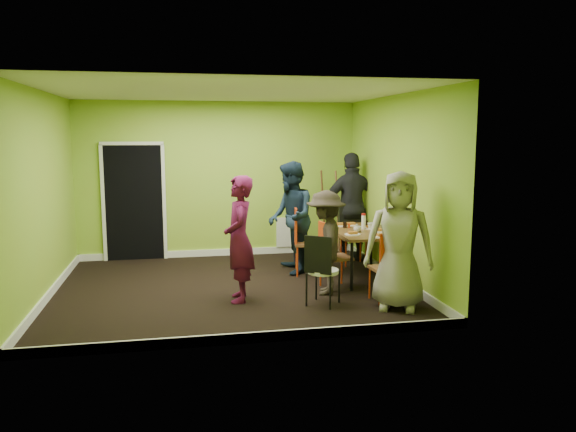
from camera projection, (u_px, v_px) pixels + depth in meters
The scene contains 28 objects.
ground at pixel (232, 288), 8.17m from camera, with size 5.00×5.00×0.00m, color black.
room_walls at pixel (229, 220), 8.06m from camera, with size 5.04×4.54×2.82m.
dining_table at pixel (363, 234), 8.65m from camera, with size 0.90×1.50×0.75m.
chair_left_far at pixel (303, 237), 8.90m from camera, with size 0.52×0.51×1.07m.
chair_left_near at pixel (331, 251), 8.07m from camera, with size 0.45×0.45×0.97m.
chair_back_end at pixel (351, 220), 9.71m from camera, with size 0.44×0.52×1.04m.
chair_front_end at pixel (389, 263), 7.37m from camera, with size 0.42×0.42×0.95m.
chair_bentwood at pixel (321, 267), 7.24m from camera, with size 0.51×0.51×0.94m.
easel at pixel (335, 213), 10.32m from camera, with size 0.63×0.60×1.58m.
plate_near_left at pixel (341, 225), 9.07m from camera, with size 0.24×0.24×0.01m, color white.
plate_near_right at pixel (353, 234), 8.25m from camera, with size 0.23×0.23×0.01m, color white.
plate_far_back at pixel (351, 225), 9.11m from camera, with size 0.23×0.23×0.01m, color white.
plate_far_front at pixel (382, 237), 8.07m from camera, with size 0.24×0.24×0.01m, color white.
plate_wall_back at pixel (371, 228), 8.79m from camera, with size 0.23×0.23×0.01m, color white.
plate_wall_front at pixel (381, 231), 8.51m from camera, with size 0.26×0.26×0.01m, color white.
thermos at pixel (364, 222), 8.73m from camera, with size 0.07×0.07×0.22m, color white.
blue_bottle at pixel (389, 226), 8.31m from camera, with size 0.07×0.07×0.22m, color #1A31C3.
orange_bottle at pixel (349, 226), 8.86m from camera, with size 0.04×0.04×0.07m, color #F04416.
glass_mid at pixel (345, 225), 8.85m from camera, with size 0.06×0.06×0.10m, color black.
glass_back at pixel (366, 223), 9.03m from camera, with size 0.06×0.06×0.09m, color black.
glass_front at pixel (387, 233), 8.13m from camera, with size 0.06×0.06×0.09m, color black.
cup_a at pixel (357, 229), 8.47m from camera, with size 0.11×0.11×0.09m, color white.
cup_b at pixel (371, 226), 8.72m from camera, with size 0.11×0.11×0.10m, color white.
person_standing at pixel (239, 239), 7.43m from camera, with size 0.61×0.40×1.68m, color #500D33.
person_left_far at pixel (291, 218), 8.95m from camera, with size 0.87×0.68×1.80m, color #142333.
person_left_near at pixel (326, 242), 7.78m from camera, with size 0.94×0.54×1.45m, color #2B231C.
person_back_end at pixel (352, 207), 9.81m from camera, with size 1.12×0.46×1.91m, color black.
person_front_end at pixel (399, 241), 7.08m from camera, with size 0.86×0.56×1.76m, color gray.
Camera 1 is at (-0.72, -7.94, 2.21)m, focal length 35.00 mm.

